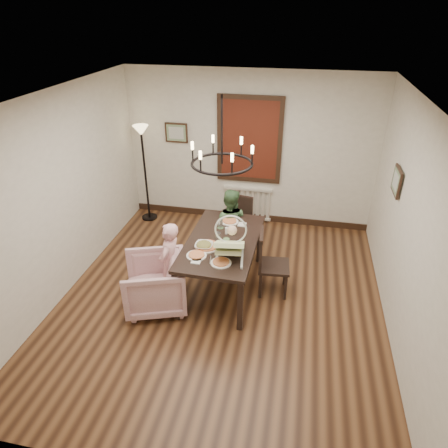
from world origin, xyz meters
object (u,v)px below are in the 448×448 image
(elderly_woman, at_px, (170,269))
(seated_man, at_px, (230,231))
(drinking_glass, at_px, (218,237))
(armchair, at_px, (155,283))
(baby_bouncer, at_px, (230,243))
(dining_table, at_px, (222,246))
(chair_far, at_px, (237,224))
(floor_lamp, at_px, (145,175))
(chair_right, at_px, (274,263))

(elderly_woman, distance_m, seated_man, 1.34)
(elderly_woman, xyz_separation_m, drinking_glass, (0.60, 0.36, 0.38))
(armchair, height_order, seated_man, seated_man)
(baby_bouncer, bearing_deg, dining_table, 108.80)
(seated_man, bearing_deg, baby_bouncer, 101.03)
(seated_man, bearing_deg, armchair, 61.22)
(armchair, bearing_deg, seated_man, 132.06)
(dining_table, xyz_separation_m, seated_man, (-0.05, 0.81, -0.21))
(chair_far, xyz_separation_m, floor_lamp, (-1.88, 0.75, 0.44))
(armchair, xyz_separation_m, elderly_woman, (0.17, 0.20, 0.12))
(armchair, height_order, elderly_woman, elderly_woman)
(chair_far, xyz_separation_m, drinking_glass, (-0.07, -1.14, 0.42))
(elderly_woman, bearing_deg, baby_bouncer, 98.30)
(chair_far, bearing_deg, baby_bouncer, -71.74)
(seated_man, height_order, drinking_glass, seated_man)
(seated_man, distance_m, baby_bouncer, 1.28)
(dining_table, distance_m, drinking_glass, 0.17)
(armchair, bearing_deg, drinking_glass, 107.19)
(seated_man, relative_size, floor_lamp, 0.56)
(chair_right, height_order, armchair, chair_right)
(dining_table, xyz_separation_m, armchair, (-0.82, -0.59, -0.35))
(chair_far, distance_m, baby_bouncer, 1.57)
(chair_far, height_order, baby_bouncer, baby_bouncer)
(chair_far, height_order, elderly_woman, elderly_woman)
(seated_man, relative_size, baby_bouncer, 1.67)
(chair_far, bearing_deg, drinking_glass, -81.25)
(drinking_glass, bearing_deg, floor_lamp, 133.90)
(armchair, relative_size, floor_lamp, 0.46)
(chair_far, height_order, drinking_glass, drinking_glass)
(baby_bouncer, relative_size, drinking_glass, 4.31)
(baby_bouncer, bearing_deg, seated_man, 93.21)
(dining_table, xyz_separation_m, elderly_woman, (-0.65, -0.39, -0.22))
(chair_far, bearing_deg, dining_table, -78.81)
(dining_table, distance_m, chair_far, 1.14)
(dining_table, relative_size, chair_right, 1.77)
(drinking_glass, bearing_deg, chair_far, 86.63)
(chair_right, distance_m, baby_bouncer, 0.87)
(drinking_glass, bearing_deg, dining_table, 26.44)
(chair_right, distance_m, elderly_woman, 1.46)
(elderly_woman, bearing_deg, chair_far, 161.66)
(armchair, distance_m, seated_man, 1.60)
(floor_lamp, bearing_deg, drinking_glass, -46.10)
(chair_right, bearing_deg, drinking_glass, 91.00)
(chair_far, relative_size, drinking_glass, 6.57)
(chair_right, distance_m, armchair, 1.69)
(elderly_woman, relative_size, seated_man, 0.98)
(floor_lamp, bearing_deg, dining_table, -44.96)
(chair_right, bearing_deg, seated_man, 41.51)
(chair_far, distance_m, chair_right, 1.28)
(floor_lamp, bearing_deg, chair_far, -21.65)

